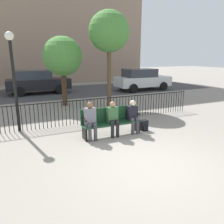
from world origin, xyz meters
The scene contains 14 objects.
ground_plane centered at (0.00, 0.00, 0.00)m, with size 80.00×80.00×0.00m, color gray.
park_bench centered at (0.00, 2.36, 0.50)m, with size 2.00×0.45×0.92m.
seated_person_0 centered at (-0.75, 2.23, 0.67)m, with size 0.34×0.39×1.20m.
seated_person_1 centered at (0.01, 2.23, 0.64)m, with size 0.34×0.39×1.15m.
seated_person_2 centered at (0.75, 2.23, 0.63)m, with size 0.34×0.39×1.13m.
backpack centered at (1.23, 2.26, 0.19)m, with size 0.25×0.24×0.38m.
fence_railing centered at (-0.02, 3.94, 0.56)m, with size 9.01×0.03×0.95m.
tree_0 centered at (-0.42, 7.44, 2.52)m, with size 1.97×1.97×3.53m.
tree_1 centered at (1.71, 6.42, 3.68)m, with size 2.01×2.01×4.72m.
lamp_post centered at (-2.78, 4.02, 2.22)m, with size 0.28×0.28×3.31m.
street_surface centered at (0.00, 12.00, 0.00)m, with size 24.00×6.00×0.01m.
parked_car_0 centered at (-1.31, 11.95, 0.84)m, with size 4.20×1.94×1.62m.
parked_car_2 centered at (6.13, 10.35, 0.84)m, with size 4.20×1.94×1.62m.
building_facade centered at (0.00, 20.00, 7.22)m, with size 20.00×6.00×14.43m.
Camera 1 is at (-2.80, -3.94, 2.56)m, focal length 35.00 mm.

